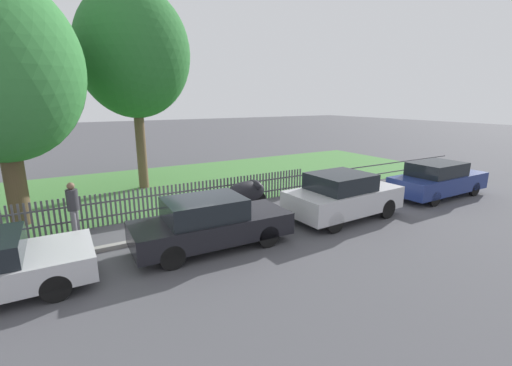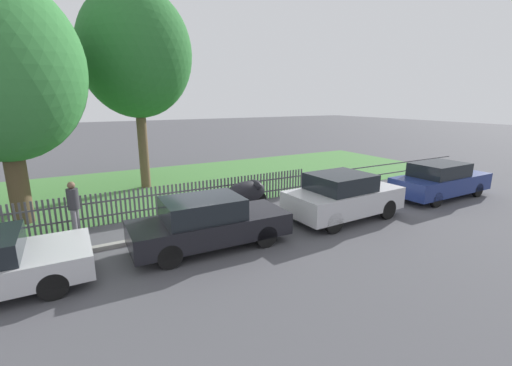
% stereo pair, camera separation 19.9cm
% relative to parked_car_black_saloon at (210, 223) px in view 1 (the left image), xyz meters
% --- Properties ---
extents(ground_plane, '(120.00, 120.00, 0.00)m').
position_rel_parked_car_black_saloon_xyz_m(ground_plane, '(-0.12, 1.15, -0.71)').
color(ground_plane, '#4C4C51').
extents(kerb_stone, '(32.28, 0.20, 0.12)m').
position_rel_parked_car_black_saloon_xyz_m(kerb_stone, '(-0.12, 1.25, -0.65)').
color(kerb_stone, gray).
rests_on(kerb_stone, ground).
extents(grass_strip, '(32.28, 8.82, 0.01)m').
position_rel_parked_car_black_saloon_xyz_m(grass_strip, '(-0.12, 7.64, -0.70)').
color(grass_strip, '#477F3D').
rests_on(grass_strip, ground).
extents(park_fence, '(32.28, 0.05, 1.07)m').
position_rel_parked_car_black_saloon_xyz_m(park_fence, '(-0.12, 3.24, -0.17)').
color(park_fence, '#4C4C51').
rests_on(park_fence, ground).
extents(parked_car_black_saloon, '(4.28, 1.74, 1.41)m').
position_rel_parked_car_black_saloon_xyz_m(parked_car_black_saloon, '(0.00, 0.00, 0.00)').
color(parked_car_black_saloon, black).
rests_on(parked_car_black_saloon, ground).
extents(parked_car_navy_estate, '(4.02, 1.98, 1.56)m').
position_rel_parked_car_black_saloon_xyz_m(parked_car_navy_estate, '(4.79, -0.03, 0.08)').
color(parked_car_navy_estate, '#BCBCC1').
rests_on(parked_car_navy_estate, ground).
extents(parked_car_red_compact, '(4.52, 1.70, 1.45)m').
position_rel_parked_car_black_saloon_xyz_m(parked_car_red_compact, '(10.08, -0.07, 0.02)').
color(parked_car_red_compact, navy).
rests_on(parked_car_red_compact, ground).
extents(covered_motorcycle, '(1.79, 0.84, 1.03)m').
position_rel_parked_car_black_saloon_xyz_m(covered_motorcycle, '(2.50, 2.52, -0.09)').
color(covered_motorcycle, black).
rests_on(covered_motorcycle, ground).
extents(tree_mid_park, '(4.66, 4.66, 8.50)m').
position_rel_parked_car_black_saloon_xyz_m(tree_mid_park, '(-0.06, 7.59, 5.09)').
color(tree_mid_park, brown).
rests_on(tree_mid_park, ground).
extents(pedestrian_near_fence, '(0.42, 0.42, 1.61)m').
position_rel_parked_car_black_saloon_xyz_m(pedestrian_near_fence, '(-3.11, 2.82, 0.20)').
color(pedestrian_near_fence, slate).
rests_on(pedestrian_near_fence, ground).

